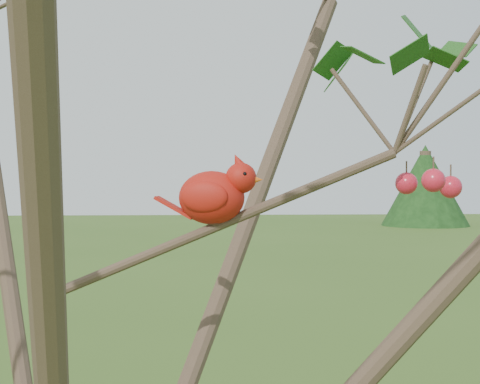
# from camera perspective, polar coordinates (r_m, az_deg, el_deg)

# --- Properties ---
(crabapple_tree) EXTENTS (2.35, 2.05, 2.95)m
(crabapple_tree) POSITION_cam_1_polar(r_m,az_deg,el_deg) (1.18, -12.36, -0.66)
(crabapple_tree) COLOR #402F22
(crabapple_tree) RESTS_ON ground
(cardinal) EXTENTS (0.19, 0.12, 0.13)m
(cardinal) POSITION_cam_1_polar(r_m,az_deg,el_deg) (1.27, -1.93, -0.22)
(cardinal) COLOR red
(cardinal) RESTS_ON ground
(distant_trees) EXTENTS (42.99, 14.84, 3.54)m
(distant_trees) POSITION_cam_1_polar(r_m,az_deg,el_deg) (26.30, -2.13, -0.17)
(distant_trees) COLOR #402F22
(distant_trees) RESTS_ON ground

